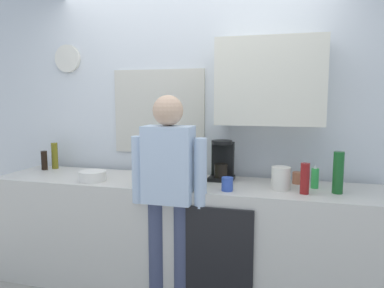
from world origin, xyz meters
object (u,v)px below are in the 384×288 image
bottle_clear_soda (198,165)px  cup_blue_mug (227,184)px  coffee_maker (222,162)px  person_at_sink (169,185)px  cup_white_mug (138,179)px  bottle_dark_sauce (44,160)px  bottle_olive_oil (55,156)px  storage_canister (281,178)px  bottle_amber_beer (166,166)px  cup_terracotta_mug (298,178)px  bottle_red_vinegar (305,179)px  bottle_green_wine (338,173)px  mixing_bowl (92,176)px  dish_soap (315,178)px

bottle_clear_soda → cup_blue_mug: (0.27, -0.21, -0.09)m
coffee_maker → cup_blue_mug: size_ratio=3.30×
bottle_clear_soda → person_at_sink: (-0.14, -0.32, -0.10)m
bottle_clear_soda → cup_white_mug: bottle_clear_soda is taller
bottle_dark_sauce → cup_blue_mug: (1.80, -0.32, -0.04)m
bottle_olive_oil → person_at_sink: size_ratio=0.16×
storage_canister → person_at_sink: size_ratio=0.11×
cup_blue_mug → storage_canister: bearing=20.2°
coffee_maker → bottle_amber_beer: 0.47m
coffee_maker → cup_terracotta_mug: (0.60, 0.01, -0.10)m
cup_blue_mug → coffee_maker: bearing=106.2°
bottle_red_vinegar → cup_blue_mug: 0.55m
bottle_amber_beer → person_at_sink: person_at_sink is taller
coffee_maker → bottle_olive_oil: bearing=178.6°
bottle_green_wine → storage_canister: (-0.39, 0.00, -0.06)m
bottle_green_wine → mixing_bowl: (-1.89, -0.11, -0.11)m
bottle_amber_beer → storage_canister: (0.93, -0.10, -0.03)m
bottle_red_vinegar → bottle_clear_soda: (-0.81, 0.15, 0.03)m
bottle_green_wine → person_at_sink: 1.21m
bottle_amber_beer → cup_blue_mug: size_ratio=2.30×
bottle_clear_soda → coffee_maker: bearing=42.5°
bottle_clear_soda → cup_terracotta_mug: size_ratio=3.04×
bottle_olive_oil → storage_canister: size_ratio=1.47×
bottle_olive_oil → bottle_amber_beer: bottle_olive_oil is taller
storage_canister → person_at_sink: (-0.79, -0.25, -0.04)m
bottle_clear_soda → dish_soap: (0.89, 0.04, -0.06)m
cup_blue_mug → cup_white_mug: 0.70m
bottle_olive_oil → storage_canister: (2.12, -0.26, -0.04)m
bottle_amber_beer → bottle_clear_soda: bottle_clear_soda is taller
bottle_olive_oil → cup_white_mug: 1.12m
cup_terracotta_mug → mixing_bowl: (-1.62, -0.34, -0.01)m
bottle_olive_oil → mixing_bowl: size_ratio=1.14×
cup_terracotta_mug → person_at_sink: person_at_sink is taller
bottle_clear_soda → person_at_sink: bearing=-114.2°
bottle_red_vinegar → bottle_amber_beer: (-1.10, 0.18, 0.00)m
storage_canister → person_at_sink: 0.83m
bottle_red_vinegar → dish_soap: 0.21m
bottle_clear_soda → storage_canister: size_ratio=1.65×
cup_white_mug → bottle_clear_soda: bearing=27.4°
coffee_maker → cup_white_mug: coffee_maker is taller
cup_white_mug → cup_blue_mug: bearing=1.2°
coffee_maker → storage_canister: size_ratio=1.94×
bottle_olive_oil → cup_terracotta_mug: bearing=-0.8°
bottle_clear_soda → cup_terracotta_mug: bearing=11.7°
bottle_green_wine → bottle_amber_beer: bearing=175.4°
bottle_green_wine → cup_blue_mug: bottle_green_wine is taller
coffee_maker → person_at_sink: (-0.31, -0.47, -0.10)m
dish_soap → person_at_sink: person_at_sink is taller
cup_blue_mug → dish_soap: bearing=22.0°
bottle_olive_oil → mixing_bowl: (0.62, -0.37, -0.08)m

